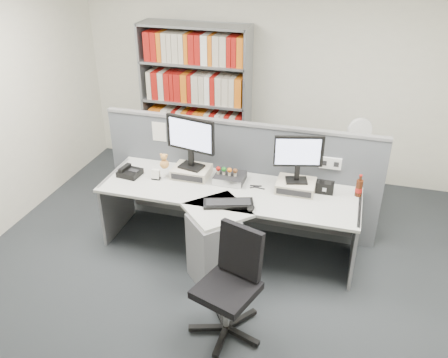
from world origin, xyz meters
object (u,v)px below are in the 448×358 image
(speaker, at_px, (325,187))
(desk_fan, at_px, (359,133))
(monitor_left, at_px, (190,138))
(filing_cabinet, at_px, (352,183))
(shelving_unit, at_px, (196,104))
(monitor_right, at_px, (298,155))
(keyboard, at_px, (228,203))
(desktop_pc, at_px, (230,178))
(desk_phone, at_px, (129,172))
(office_chair, at_px, (232,281))
(cola_bottle, at_px, (359,188))
(mouse, at_px, (251,208))
(desk, at_px, (222,223))
(desk_calendar, at_px, (156,175))

(speaker, height_order, desk_fan, desk_fan)
(monitor_left, xyz_separation_m, speaker, (1.38, 0.03, -0.37))
(monitor_left, bearing_deg, filing_cabinet, 31.64)
(shelving_unit, bearing_deg, monitor_right, -43.38)
(keyboard, bearing_deg, speaker, 29.74)
(desktop_pc, bearing_deg, monitor_left, 179.08)
(keyboard, relative_size, filing_cabinet, 0.72)
(monitor_right, relative_size, shelving_unit, 0.24)
(desktop_pc, height_order, desk_phone, desk_phone)
(monitor_left, relative_size, desk_fan, 1.18)
(monitor_right, distance_m, office_chair, 1.42)
(desktop_pc, xyz_separation_m, desk_fan, (1.23, 1.02, 0.23))
(cola_bottle, bearing_deg, mouse, -149.85)
(mouse, distance_m, desk_fan, 1.77)
(desk, distance_m, keyboard, 0.30)
(desk_fan, xyz_separation_m, office_chair, (-0.87, -2.26, -0.49))
(desk, height_order, keyboard, keyboard)
(office_chair, bearing_deg, cola_bottle, 54.72)
(desktop_pc, height_order, mouse, desktop_pc)
(desk, bearing_deg, desktop_pc, 94.53)
(office_chair, bearing_deg, mouse, 91.77)
(keyboard, xyz_separation_m, speaker, (0.85, 0.49, 0.04))
(desk_fan, bearing_deg, filing_cabinet, 90.00)
(mouse, relative_size, desk_phone, 0.47)
(monitor_right, distance_m, cola_bottle, 0.68)
(desktop_pc, relative_size, speaker, 1.72)
(desk, relative_size, cola_bottle, 11.37)
(keyboard, distance_m, desk_calendar, 0.91)
(cola_bottle, distance_m, office_chair, 1.63)
(desk_phone, xyz_separation_m, shelving_unit, (0.19, 1.64, 0.22))
(monitor_right, xyz_separation_m, filing_cabinet, (0.55, 1.02, -0.76))
(desk_phone, relative_size, speaker, 1.38)
(desk_phone, bearing_deg, monitor_left, 15.02)
(desktop_pc, relative_size, desk_calendar, 2.76)
(shelving_unit, distance_m, desk_fan, 2.15)
(desk_phone, distance_m, cola_bottle, 2.35)
(desk_phone, xyz_separation_m, cola_bottle, (2.34, 0.23, 0.05))
(speaker, distance_m, filing_cabinet, 1.11)
(desk_calendar, bearing_deg, office_chair, -44.10)
(monitor_right, bearing_deg, speaker, 6.75)
(desk, bearing_deg, shelving_unit, 115.96)
(shelving_unit, bearing_deg, mouse, -58.33)
(desk_calendar, xyz_separation_m, filing_cabinet, (1.98, 1.19, -0.42))
(keyboard, xyz_separation_m, cola_bottle, (1.17, 0.51, 0.07))
(monitor_right, height_order, keyboard, monitor_right)
(monitor_right, distance_m, shelving_unit, 2.14)
(desk_calendar, bearing_deg, keyboard, -18.24)
(desktop_pc, xyz_separation_m, desk_phone, (-1.06, -0.16, -0.00))
(speaker, relative_size, desk_fan, 0.37)
(keyboard, bearing_deg, filing_cabinet, 52.67)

